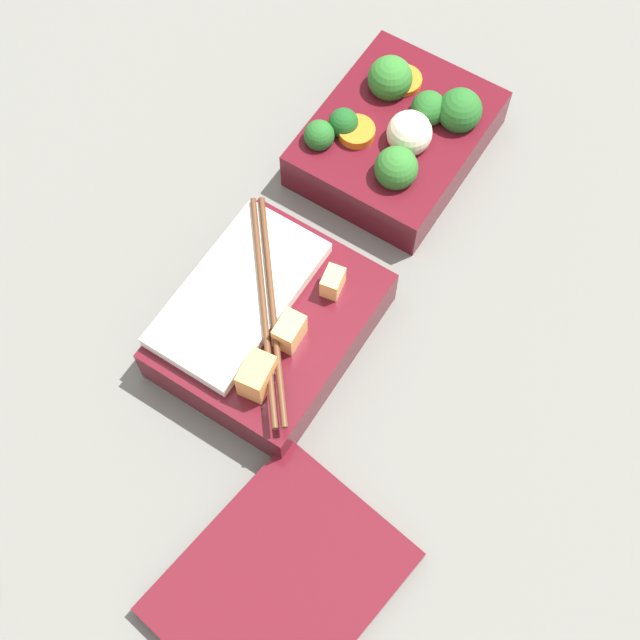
# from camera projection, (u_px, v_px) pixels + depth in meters

# --- Properties ---
(ground_plane) EXTENTS (3.00, 3.00, 0.00)m
(ground_plane) POSITION_uv_depth(u_px,v_px,m) (342.00, 255.00, 0.77)
(ground_plane) COLOR slate
(bento_tray_vegetable) EXTENTS (0.17, 0.14, 0.07)m
(bento_tray_vegetable) POSITION_uv_depth(u_px,v_px,m) (399.00, 134.00, 0.79)
(bento_tray_vegetable) COLOR #510F19
(bento_tray_vegetable) RESTS_ON ground_plane
(bento_tray_rice) EXTENTS (0.17, 0.14, 0.07)m
(bento_tray_rice) POSITION_uv_depth(u_px,v_px,m) (267.00, 323.00, 0.72)
(bento_tray_rice) COLOR #510F19
(bento_tray_rice) RESTS_ON ground_plane
(bento_lid) EXTENTS (0.19, 0.16, 0.02)m
(bento_lid) POSITION_uv_depth(u_px,v_px,m) (281.00, 583.00, 0.65)
(bento_lid) COLOR #510F19
(bento_lid) RESTS_ON ground_plane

